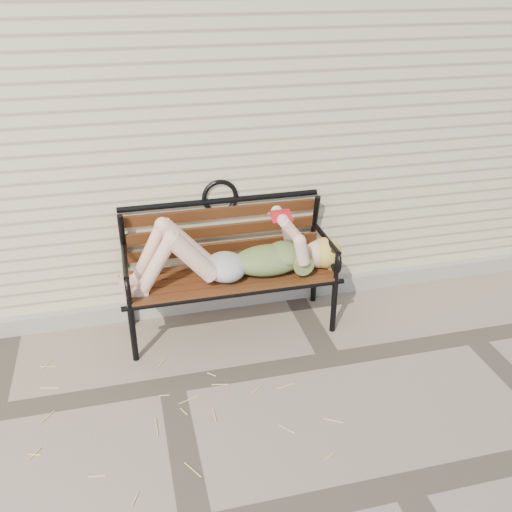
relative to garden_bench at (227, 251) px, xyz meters
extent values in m
plane|color=gray|center=(-0.58, -0.73, -0.67)|extent=(80.00, 80.00, 0.00)
cube|color=beige|center=(-0.58, 2.27, 0.83)|extent=(8.00, 4.00, 3.00)
cube|color=#9A948B|center=(-0.58, 0.24, -0.60)|extent=(8.00, 0.10, 0.15)
cylinder|color=black|center=(-0.82, -0.37, -0.43)|extent=(0.05, 0.05, 0.50)
cylinder|color=black|center=(-0.82, 0.13, -0.43)|extent=(0.05, 0.05, 0.50)
cylinder|color=black|center=(0.82, -0.37, -0.43)|extent=(0.05, 0.05, 0.50)
cylinder|color=black|center=(0.82, 0.13, -0.43)|extent=(0.05, 0.05, 0.50)
cube|color=#5B2D17|center=(0.00, -0.12, -0.18)|extent=(1.68, 0.54, 0.03)
cylinder|color=black|center=(0.00, -0.37, -0.20)|extent=(1.77, 0.04, 0.04)
cylinder|color=black|center=(0.00, 0.13, -0.20)|extent=(1.77, 0.04, 0.04)
torus|color=black|center=(0.00, 0.25, 0.38)|extent=(0.31, 0.04, 0.31)
ellipsoid|color=#0A354C|center=(0.31, -0.15, -0.04)|extent=(0.60, 0.34, 0.23)
ellipsoid|color=#0A354C|center=(0.44, -0.15, -0.01)|extent=(0.29, 0.33, 0.18)
ellipsoid|color=#ACACB1|center=(-0.04, -0.15, -0.06)|extent=(0.33, 0.38, 0.21)
sphere|color=beige|center=(0.74, -0.15, -0.04)|extent=(0.24, 0.24, 0.24)
ellipsoid|color=#E7BD57|center=(0.80, -0.15, -0.04)|extent=(0.28, 0.28, 0.25)
cube|color=#AB131D|center=(0.40, -0.15, 0.38)|extent=(0.15, 0.02, 0.02)
cube|color=white|center=(0.40, -0.20, 0.35)|extent=(0.15, 0.10, 0.06)
cube|color=white|center=(0.40, -0.10, 0.35)|extent=(0.15, 0.10, 0.06)
cube|color=#AB131D|center=(0.40, -0.20, 0.35)|extent=(0.17, 0.10, 0.06)
cube|color=#AB131D|center=(0.40, -0.10, 0.35)|extent=(0.17, 0.10, 0.06)
cylinder|color=#DBC96B|center=(-0.91, -1.39, -0.67)|extent=(0.14, 0.05, 0.01)
cylinder|color=#DBC96B|center=(0.45, -0.26, -0.67)|extent=(0.08, 0.07, 0.01)
cylinder|color=#DBC96B|center=(0.48, -1.70, -0.67)|extent=(0.01, 0.13, 0.01)
cylinder|color=#DBC96B|center=(-0.24, -1.37, -0.67)|extent=(0.11, 0.04, 0.01)
cylinder|color=#DBC96B|center=(-0.13, -0.58, -0.67)|extent=(0.02, 0.09, 0.01)
cylinder|color=#DBC96B|center=(-0.71, -1.00, -0.67)|extent=(0.04, 0.08, 0.01)
cylinder|color=#DBC96B|center=(-0.29, -1.26, -0.67)|extent=(0.12, 0.04, 0.01)
cylinder|color=#DBC96B|center=(-0.19, -1.36, -0.67)|extent=(0.10, 0.06, 0.01)
cylinder|color=#DBC96B|center=(-0.47, -1.19, -0.67)|extent=(0.10, 0.01, 0.01)
cylinder|color=#DBC96B|center=(0.01, -1.80, -0.67)|extent=(0.09, 0.10, 0.01)
cylinder|color=#DBC96B|center=(0.25, -1.55, -0.67)|extent=(0.01, 0.08, 0.01)
cylinder|color=#DBC96B|center=(-1.01, -0.50, -0.67)|extent=(0.09, 0.03, 0.01)
cylinder|color=#DBC96B|center=(0.54, -0.97, -0.67)|extent=(0.02, 0.15, 0.01)
cylinder|color=#DBC96B|center=(-0.85, -1.41, -0.67)|extent=(0.10, 0.02, 0.01)
cylinder|color=#DBC96B|center=(0.31, -0.99, -0.67)|extent=(0.07, 0.06, 0.01)
cylinder|color=#DBC96B|center=(-0.40, -0.29, -0.67)|extent=(0.10, 0.04, 0.01)
cylinder|color=#DBC96B|center=(0.56, -0.78, -0.67)|extent=(0.08, 0.12, 0.01)
cylinder|color=#DBC96B|center=(-1.24, -0.41, -0.67)|extent=(0.01, 0.10, 0.01)
cylinder|color=#DBC96B|center=(-1.28, -1.42, -0.67)|extent=(0.16, 0.01, 0.01)
camera|label=1|loc=(-0.77, -4.08, 2.12)|focal=40.00mm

